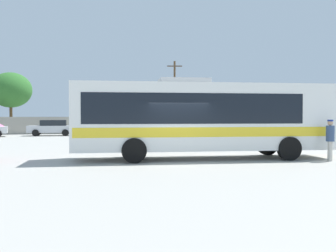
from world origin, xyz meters
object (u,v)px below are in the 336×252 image
(coach_bus_white_yellow, at_px, (200,116))
(roadside_tree_midleft, at_px, (11,90))
(utility_pole_near, at_px, (175,95))
(parked_car_second_silver, at_px, (52,127))
(attendant_by_bus_door, at_px, (330,138))

(coach_bus_white_yellow, xyz_separation_m, roadside_tree_midleft, (-11.55, 30.00, 2.84))
(coach_bus_white_yellow, height_order, utility_pole_near, utility_pole_near)
(coach_bus_white_yellow, bearing_deg, roadside_tree_midleft, 111.06)
(parked_car_second_silver, xyz_separation_m, roadside_tree_midleft, (-4.53, 6.78, 3.97))
(coach_bus_white_yellow, distance_m, parked_car_second_silver, 24.29)
(coach_bus_white_yellow, height_order, roadside_tree_midleft, roadside_tree_midleft)
(parked_car_second_silver, bearing_deg, coach_bus_white_yellow, -73.17)
(coach_bus_white_yellow, bearing_deg, utility_pole_near, 76.41)
(utility_pole_near, xyz_separation_m, roadside_tree_midleft, (-18.61, 0.80, 0.33))
(attendant_by_bus_door, bearing_deg, parked_car_second_silver, 115.35)
(attendant_by_bus_door, height_order, utility_pole_near, utility_pole_near)
(attendant_by_bus_door, distance_m, roadside_tree_midleft, 36.57)
(parked_car_second_silver, relative_size, roadside_tree_midleft, 0.67)
(coach_bus_white_yellow, height_order, parked_car_second_silver, coach_bus_white_yellow)
(roadside_tree_midleft, bearing_deg, utility_pole_near, -2.46)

